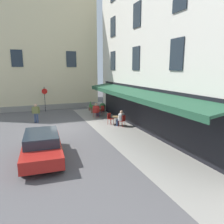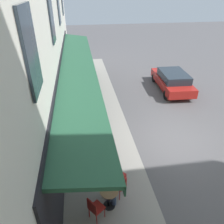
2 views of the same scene
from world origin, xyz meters
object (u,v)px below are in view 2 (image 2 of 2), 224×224
(cafe_table_near_entrance, at_px, (109,196))
(cafe_chair_red_facing_street, at_px, (95,208))
(cafe_table_mid_terrace, at_px, (92,129))
(cafe_chair_red_corner_left, at_px, (100,135))
(seated_patron_in_red, at_px, (116,183))
(seated_companion_in_white, at_px, (86,122))
(cafe_chair_red_by_window, at_px, (84,123))
(cafe_chair_red_near_door, at_px, (119,182))
(parked_car_red, at_px, (172,80))

(cafe_table_near_entrance, relative_size, cafe_chair_red_facing_street, 0.82)
(cafe_table_mid_terrace, height_order, cafe_chair_red_corner_left, cafe_chair_red_corner_left)
(seated_patron_in_red, bearing_deg, cafe_table_mid_terrace, -170.82)
(cafe_table_mid_terrace, xyz_separation_m, seated_companion_in_white, (-0.35, -0.23, 0.20))
(cafe_table_near_entrance, distance_m, cafe_chair_red_by_window, 4.34)
(cafe_chair_red_near_door, height_order, cafe_chair_red_by_window, same)
(cafe_table_mid_terrace, distance_m, seated_patron_in_red, 3.51)
(cafe_table_mid_terrace, relative_size, cafe_chair_red_by_window, 0.82)
(seated_companion_in_white, xyz_separation_m, parked_car_red, (-4.27, 6.11, 0.02))
(cafe_chair_red_corner_left, relative_size, seated_companion_in_white, 0.71)
(cafe_chair_red_near_door, bearing_deg, cafe_chair_red_facing_street, -47.15)
(cafe_chair_red_facing_street, distance_m, seated_companion_in_white, 4.51)
(cafe_table_mid_terrace, height_order, seated_patron_in_red, seated_patron_in_red)
(cafe_chair_red_near_door, bearing_deg, seated_patron_in_red, -41.97)
(cafe_chair_red_facing_street, bearing_deg, seated_companion_in_white, -179.83)
(cafe_chair_red_near_door, xyz_separation_m, cafe_chair_red_by_window, (-3.83, -1.06, 0.00))
(cafe_chair_red_by_window, bearing_deg, seated_companion_in_white, 33.77)
(cafe_chair_red_corner_left, distance_m, seated_companion_in_white, 1.06)
(cafe_table_near_entrance, height_order, cafe_chair_red_near_door, cafe_chair_red_near_door)
(seated_patron_in_red, bearing_deg, cafe_chair_red_by_window, -167.14)
(cafe_chair_red_facing_street, distance_m, cafe_chair_red_corner_left, 3.65)
(cafe_table_mid_terrace, xyz_separation_m, cafe_chair_red_by_window, (-0.53, -0.35, 0.06))
(seated_companion_in_white, bearing_deg, parked_car_red, 124.92)
(cafe_chair_red_facing_street, relative_size, cafe_chair_red_corner_left, 1.00)
(cafe_table_near_entrance, relative_size, cafe_chair_red_corner_left, 0.82)
(parked_car_red, bearing_deg, cafe_chair_red_by_window, -56.73)
(cafe_chair_red_corner_left, xyz_separation_m, seated_patron_in_red, (2.91, 0.25, 0.17))
(cafe_table_mid_terrace, height_order, parked_car_red, parked_car_red)
(cafe_table_near_entrance, relative_size, parked_car_red, 0.17)
(cafe_chair_red_facing_street, xyz_separation_m, cafe_table_mid_terrace, (-4.16, 0.22, -0.06))
(cafe_chair_red_corner_left, bearing_deg, seated_companion_in_white, -148.62)
(cafe_chair_red_near_door, relative_size, cafe_chair_red_corner_left, 1.00)
(cafe_chair_red_near_door, distance_m, parked_car_red, 9.46)
(cafe_table_mid_terrace, relative_size, seated_companion_in_white, 0.58)
(cafe_table_mid_terrace, bearing_deg, cafe_chair_red_corner_left, 29.81)
(cafe_chair_red_near_door, relative_size, cafe_chair_red_facing_street, 1.00)
(cafe_chair_red_facing_street, distance_m, parked_car_red, 10.68)
(cafe_chair_red_near_door, bearing_deg, parked_car_red, 146.83)
(cafe_table_near_entrance, relative_size, cafe_table_mid_terrace, 1.00)
(cafe_table_near_entrance, xyz_separation_m, parked_car_red, (-8.38, 5.60, 0.22))
(cafe_chair_red_facing_street, xyz_separation_m, parked_car_red, (-8.77, 6.10, 0.16))
(cafe_chair_red_facing_street, relative_size, seated_companion_in_white, 0.71)
(cafe_table_mid_terrace, xyz_separation_m, seated_patron_in_red, (3.46, 0.56, 0.22))
(cafe_table_mid_terrace, bearing_deg, cafe_table_near_entrance, 4.27)
(cafe_chair_red_facing_street, bearing_deg, cafe_chair_red_by_window, -178.38)
(cafe_chair_red_by_window, xyz_separation_m, seated_companion_in_white, (0.18, 0.12, 0.14))
(cafe_chair_red_facing_street, height_order, seated_patron_in_red, seated_patron_in_red)
(cafe_chair_red_corner_left, bearing_deg, seated_patron_in_red, 4.81)
(cafe_chair_red_near_door, bearing_deg, seated_companion_in_white, -165.60)
(cafe_chair_red_corner_left, bearing_deg, cafe_chair_red_by_window, -148.21)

